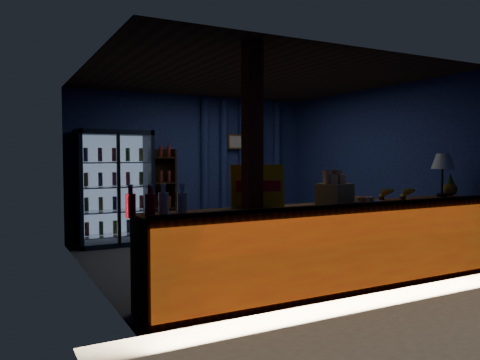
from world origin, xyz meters
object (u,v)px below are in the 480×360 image
Objects in this scene: pastry_tray at (362,201)px; shopkeeper at (256,227)px; green_chair at (275,221)px; table_lamp at (443,163)px.

shopkeeper is at bearing 158.29° from pastry_tray.
green_chair is at bearing 33.80° from shopkeeper.
table_lamp is at bearing 3.61° from pastry_tray.
shopkeeper is 3.41× the size of pastry_tray.
pastry_tray is (-0.88, -3.26, 0.70)m from green_chair.
pastry_tray is 0.72× the size of table_lamp.
pastry_tray reaches higher than green_chair.
shopkeeper is 1.25m from pastry_tray.
green_chair is 3.41m from table_lamp.
green_chair is (2.01, 2.81, -0.42)m from shopkeeper.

